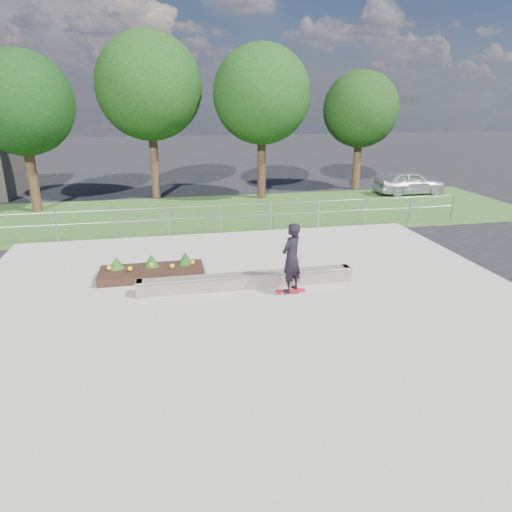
{
  "coord_description": "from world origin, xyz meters",
  "views": [
    {
      "loc": [
        -2.04,
        -9.64,
        5.0
      ],
      "look_at": [
        0.2,
        1.5,
        1.1
      ],
      "focal_mm": 32.0,
      "sensor_mm": 36.0,
      "label": 1
    }
  ],
  "objects_px": {
    "grind_ledge": "(247,280)",
    "planter_bed": "(152,270)",
    "skateboarder": "(291,258)",
    "parked_car": "(409,182)"
  },
  "relations": [
    {
      "from": "grind_ledge",
      "to": "planter_bed",
      "type": "bearing_deg",
      "value": 152.1
    },
    {
      "from": "planter_bed",
      "to": "skateboarder",
      "type": "relative_size",
      "value": 1.54
    },
    {
      "from": "grind_ledge",
      "to": "skateboarder",
      "type": "bearing_deg",
      "value": -30.91
    },
    {
      "from": "parked_car",
      "to": "skateboarder",
      "type": "bearing_deg",
      "value": 139.77
    },
    {
      "from": "grind_ledge",
      "to": "planter_bed",
      "type": "distance_m",
      "value": 2.95
    },
    {
      "from": "skateboarder",
      "to": "parked_car",
      "type": "relative_size",
      "value": 0.51
    },
    {
      "from": "grind_ledge",
      "to": "skateboarder",
      "type": "relative_size",
      "value": 3.08
    },
    {
      "from": "planter_bed",
      "to": "parked_car",
      "type": "bearing_deg",
      "value": 36.22
    },
    {
      "from": "grind_ledge",
      "to": "skateboarder",
      "type": "height_order",
      "value": "skateboarder"
    },
    {
      "from": "skateboarder",
      "to": "parked_car",
      "type": "distance_m",
      "value": 15.87
    }
  ]
}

